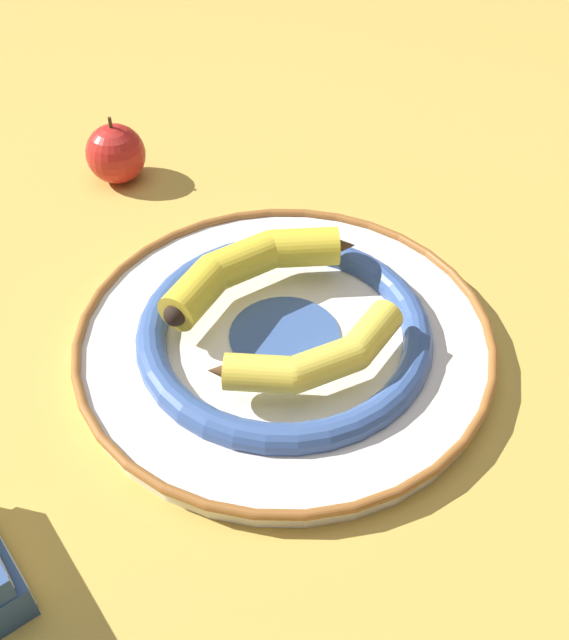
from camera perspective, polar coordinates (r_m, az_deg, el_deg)
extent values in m
plane|color=gold|center=(0.69, 1.60, -1.61)|extent=(2.80, 2.80, 0.00)
cylinder|color=white|center=(0.68, 0.00, -1.69)|extent=(0.37, 0.37, 0.02)
torus|color=#385699|center=(0.67, 0.00, -0.93)|extent=(0.27, 0.27, 0.03)
cylinder|color=#385699|center=(0.68, 0.00, -1.14)|extent=(0.10, 0.10, 0.00)
torus|color=#995B28|center=(0.67, 0.00, -1.09)|extent=(0.38, 0.38, 0.01)
cylinder|color=yellow|center=(0.60, -1.96, -4.08)|extent=(0.06, 0.04, 0.03)
cylinder|color=yellow|center=(0.61, 3.09, -3.37)|extent=(0.06, 0.06, 0.03)
cylinder|color=yellow|center=(0.64, 6.66, -1.00)|extent=(0.05, 0.06, 0.03)
sphere|color=yellow|center=(0.60, 0.72, -4.24)|extent=(0.03, 0.03, 0.03)
sphere|color=yellow|center=(0.62, 5.39, -2.53)|extent=(0.03, 0.03, 0.03)
cone|color=#472D19|center=(0.60, -4.62, -3.92)|extent=(0.03, 0.03, 0.02)
sphere|color=black|center=(0.65, 7.86, 0.45)|extent=(0.02, 0.02, 0.02)
cylinder|color=yellow|center=(0.71, 1.57, 5.55)|extent=(0.07, 0.06, 0.04)
cylinder|color=yellow|center=(0.70, -3.16, 4.54)|extent=(0.07, 0.07, 0.04)
cylinder|color=yellow|center=(0.67, -6.84, 2.04)|extent=(0.05, 0.07, 0.04)
sphere|color=yellow|center=(0.71, -0.97, 5.43)|extent=(0.04, 0.04, 0.04)
sphere|color=yellow|center=(0.69, -5.42, 3.60)|extent=(0.04, 0.04, 0.04)
cone|color=#472D19|center=(0.72, 4.10, 5.65)|extent=(0.04, 0.04, 0.03)
sphere|color=black|center=(0.65, -8.34, 0.38)|extent=(0.02, 0.02, 0.02)
sphere|color=red|center=(0.90, -12.74, 12.25)|extent=(0.07, 0.07, 0.07)
cylinder|color=#4C3319|center=(0.88, -13.15, 14.46)|extent=(0.00, 0.00, 0.01)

